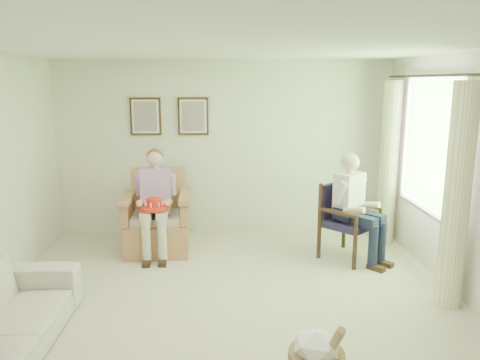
{
  "coord_description": "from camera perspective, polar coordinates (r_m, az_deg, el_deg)",
  "views": [
    {
      "loc": [
        -0.03,
        -4.25,
        2.29
      ],
      "look_at": [
        0.2,
        1.59,
        1.05
      ],
      "focal_mm": 35.0,
      "sensor_mm": 36.0,
      "label": 1
    }
  ],
  "objects": [
    {
      "name": "floor",
      "position": [
        4.83,
        -1.7,
        -16.32
      ],
      "size": [
        5.5,
        5.5,
        0.0
      ],
      "primitive_type": "plane",
      "color": "beige",
      "rests_on": "ground"
    },
    {
      "name": "back_wall",
      "position": [
        7.07,
        -1.98,
        3.92
      ],
      "size": [
        5.0,
        0.04,
        2.6
      ],
      "primitive_type": "cube",
      "color": "silver",
      "rests_on": "ground"
    },
    {
      "name": "ceiling",
      "position": [
        4.27,
        -1.92,
        16.15
      ],
      "size": [
        5.0,
        5.5,
        0.02
      ],
      "primitive_type": "cube",
      "color": "white",
      "rests_on": "back_wall"
    },
    {
      "name": "window",
      "position": [
        6.04,
        22.25,
        4.38
      ],
      "size": [
        0.13,
        2.5,
        1.63
      ],
      "color": "#2D6B23",
      "rests_on": "right_wall"
    },
    {
      "name": "curtain_left",
      "position": [
        5.18,
        24.92,
        -1.86
      ],
      "size": [
        0.34,
        0.34,
        2.3
      ],
      "primitive_type": "cylinder",
      "color": "#FAEFC4",
      "rests_on": "ground"
    },
    {
      "name": "curtain_right",
      "position": [
        6.95,
        17.67,
        1.96
      ],
      "size": [
        0.34,
        0.34,
        2.3
      ],
      "primitive_type": "cylinder",
      "color": "#FAEFC4",
      "rests_on": "ground"
    },
    {
      "name": "framed_print_left",
      "position": [
        7.07,
        -11.44,
        7.6
      ],
      "size": [
        0.45,
        0.05,
        0.55
      ],
      "color": "#382114",
      "rests_on": "back_wall"
    },
    {
      "name": "framed_print_right",
      "position": [
        7.0,
        -5.72,
        7.73
      ],
      "size": [
        0.45,
        0.05,
        0.55
      ],
      "color": "#382114",
      "rests_on": "back_wall"
    },
    {
      "name": "wicker_armchair",
      "position": [
        6.54,
        -9.97,
        -5.44
      ],
      "size": [
        0.87,
        0.86,
        1.11
      ],
      "rotation": [
        0.0,
        0.0,
        0.04
      ],
      "color": "tan",
      "rests_on": "ground"
    },
    {
      "name": "wood_armchair",
      "position": [
        6.34,
        13.06,
        -4.41
      ],
      "size": [
        0.63,
        0.59,
        0.97
      ],
      "rotation": [
        0.0,
        0.0,
        0.73
      ],
      "color": "black",
      "rests_on": "ground"
    },
    {
      "name": "person_wicker",
      "position": [
        6.28,
        -10.29,
        -1.79
      ],
      "size": [
        0.4,
        0.63,
        1.39
      ],
      "rotation": [
        0.0,
        0.0,
        0.04
      ],
      "color": "beige",
      "rests_on": "ground"
    },
    {
      "name": "person_dark",
      "position": [
        6.12,
        13.57,
        -2.41
      ],
      "size": [
        0.4,
        0.63,
        1.37
      ],
      "rotation": [
        0.0,
        0.0,
        0.73
      ],
      "color": "#181C35",
      "rests_on": "ground"
    },
    {
      "name": "red_hat",
      "position": [
        6.1,
        -10.42,
        -3.08
      ],
      "size": [
        0.37,
        0.37,
        0.14
      ],
      "color": "red",
      "rests_on": "person_wicker"
    }
  ]
}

